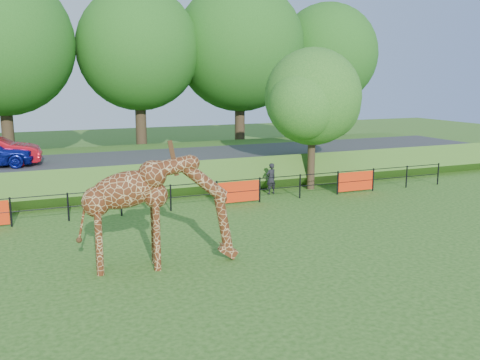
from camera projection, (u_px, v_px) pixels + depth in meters
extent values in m
plane|color=#265114|center=(251.00, 277.00, 14.59)|extent=(90.00, 90.00, 0.00)
cube|color=#265114|center=(132.00, 167.00, 28.47)|extent=(40.00, 9.00, 1.30)
cube|color=#2F2F32|center=(138.00, 158.00, 26.98)|extent=(40.00, 5.00, 0.12)
imported|color=black|center=(271.00, 179.00, 24.87)|extent=(0.60, 0.46, 1.45)
cylinder|color=#2F2415|center=(311.00, 156.00, 25.84)|extent=(0.36, 0.36, 3.20)
sphere|color=#195618|center=(313.00, 97.00, 25.30)|extent=(4.60, 4.60, 4.60)
sphere|color=#195618|center=(326.00, 105.00, 26.45)|extent=(3.45, 3.45, 3.45)
sphere|color=#195618|center=(303.00, 105.00, 24.39)|extent=(3.22, 3.22, 3.22)
cylinder|color=#2F2415|center=(7.00, 126.00, 31.69)|extent=(0.70, 0.70, 5.00)
sphere|color=#184F15|center=(1.00, 43.00, 30.78)|extent=(8.40, 8.40, 8.40)
cylinder|color=#2F2415|center=(141.00, 122.00, 34.77)|extent=(0.70, 0.70, 5.00)
sphere|color=#184F15|center=(138.00, 49.00, 33.89)|extent=(7.80, 7.80, 7.80)
cylinder|color=#2F2415|center=(240.00, 119.00, 37.45)|extent=(0.70, 0.70, 5.00)
sphere|color=#184F15|center=(240.00, 47.00, 36.53)|extent=(8.80, 8.80, 8.80)
cylinder|color=#2F2415|center=(325.00, 116.00, 40.14)|extent=(0.70, 0.70, 5.00)
sphere|color=#184F15|center=(327.00, 54.00, 39.29)|extent=(7.40, 7.40, 7.40)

